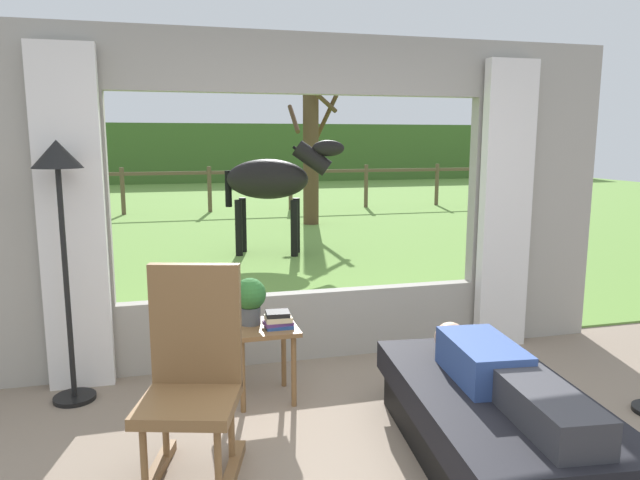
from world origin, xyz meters
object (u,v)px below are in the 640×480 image
(pasture_tree, at_px, (311,152))
(book_stack, at_px, (278,320))
(side_table, at_px, (264,339))
(potted_plant, at_px, (250,298))
(horse, at_px, (273,180))
(reclining_person, at_px, (502,375))
(rocking_chair, at_px, (193,376))
(recliner_sofa, at_px, (494,423))
(floor_lamp_left, at_px, (60,193))

(pasture_tree, bearing_deg, book_stack, -105.48)
(side_table, xyz_separation_m, potted_plant, (-0.08, 0.06, 0.28))
(book_stack, bearing_deg, horse, 80.00)
(reclining_person, distance_m, rocking_chair, 1.64)
(book_stack, relative_size, horse, 0.11)
(side_table, distance_m, horse, 5.16)
(book_stack, relative_size, pasture_tree, 0.07)
(recliner_sofa, height_order, potted_plant, potted_plant)
(recliner_sofa, xyz_separation_m, potted_plant, (-1.17, 1.17, 0.48))
(rocking_chair, bearing_deg, pasture_tree, 88.64)
(recliner_sofa, relative_size, pasture_tree, 0.63)
(reclining_person, height_order, horse, horse)
(rocking_chair, height_order, pasture_tree, pasture_tree)
(recliner_sofa, xyz_separation_m, reclining_person, (-0.00, -0.05, 0.30))
(rocking_chair, xyz_separation_m, book_stack, (0.60, 0.76, 0.03))
(rocking_chair, bearing_deg, floor_lamp_left, 140.24)
(reclining_person, relative_size, floor_lamp_left, 0.82)
(side_table, height_order, horse, horse)
(recliner_sofa, relative_size, potted_plant, 5.59)
(book_stack, bearing_deg, rocking_chair, -128.27)
(recliner_sofa, relative_size, side_table, 3.44)
(reclining_person, bearing_deg, horse, 97.28)
(reclining_person, relative_size, rocking_chair, 1.28)
(side_table, height_order, book_stack, book_stack)
(rocking_chair, distance_m, horse, 6.05)
(pasture_tree, bearing_deg, recliner_sofa, -97.74)
(side_table, distance_m, floor_lamp_left, 1.64)
(side_table, bearing_deg, reclining_person, -46.83)
(recliner_sofa, height_order, horse, horse)
(side_table, bearing_deg, recliner_sofa, -45.57)
(horse, xyz_separation_m, pasture_tree, (1.35, 3.04, 0.36))
(reclining_person, xyz_separation_m, horse, (-0.11, 6.18, 0.63))
(side_table, height_order, pasture_tree, pasture_tree)
(side_table, relative_size, pasture_tree, 0.18)
(reclining_person, xyz_separation_m, book_stack, (-1.00, 1.10, 0.05))
(reclining_person, relative_size, book_stack, 7.25)
(book_stack, height_order, horse, horse)
(rocking_chair, relative_size, pasture_tree, 0.39)
(floor_lamp_left, bearing_deg, rocking_chair, -56.18)
(pasture_tree, bearing_deg, floor_lamp_left, -114.93)
(book_stack, distance_m, pasture_tree, 8.47)
(potted_plant, xyz_separation_m, book_stack, (0.17, -0.12, -0.13))
(horse, bearing_deg, book_stack, 8.53)
(side_table, xyz_separation_m, horse, (0.98, 5.01, 0.73))
(potted_plant, bearing_deg, rocking_chair, -115.96)
(side_table, bearing_deg, rocking_chair, -121.80)
(potted_plant, height_order, book_stack, potted_plant)
(rocking_chair, relative_size, potted_plant, 3.50)
(recliner_sofa, bearing_deg, floor_lamp_left, 155.20)
(potted_plant, relative_size, floor_lamp_left, 0.18)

